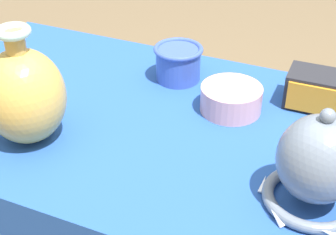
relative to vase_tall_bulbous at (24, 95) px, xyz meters
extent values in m
cylinder|color=brown|center=(-0.33, 0.46, -0.52)|extent=(0.04, 0.04, 0.75)
cube|color=brown|center=(0.27, 0.17, -0.13)|extent=(1.30, 0.67, 0.03)
cube|color=#234C9E|center=(0.27, 0.17, -0.11)|extent=(1.32, 0.69, 0.01)
ellipsoid|color=gold|center=(0.00, 0.00, 0.00)|extent=(0.17, 0.17, 0.21)
cylinder|color=gold|center=(0.00, 0.00, 0.12)|extent=(0.04, 0.04, 0.05)
torus|color=#A8CCB7|center=(0.00, 0.00, 0.14)|extent=(0.07, 0.07, 0.02)
torus|color=slate|center=(0.59, 0.04, -0.10)|extent=(0.18, 0.18, 0.02)
ellipsoid|color=slate|center=(0.59, 0.04, -0.01)|extent=(0.15, 0.15, 0.16)
sphere|color=slate|center=(0.59, 0.04, 0.08)|extent=(0.03, 0.03, 0.03)
cone|color=white|center=(0.55, 0.12, -0.10)|extent=(0.04, 0.03, 0.03)
cone|color=white|center=(0.50, 0.04, -0.10)|extent=(0.01, 0.04, 0.03)
cone|color=white|center=(0.55, -0.04, -0.10)|extent=(0.04, 0.03, 0.03)
cone|color=white|center=(0.64, -0.04, -0.10)|extent=(0.04, 0.03, 0.03)
cube|color=#232328|center=(0.54, 0.38, -0.06)|extent=(0.15, 0.10, 0.08)
cube|color=orange|center=(0.54, 0.33, -0.06)|extent=(0.13, 0.01, 0.07)
cylinder|color=#3851A8|center=(0.19, 0.37, -0.06)|extent=(0.11, 0.11, 0.08)
torus|color=#3851A8|center=(0.19, 0.37, -0.02)|extent=(0.12, 0.12, 0.01)
cylinder|color=#D19399|center=(0.36, 0.28, -0.08)|extent=(0.14, 0.14, 0.06)
camera|label=1|loc=(0.63, -0.71, 0.54)|focal=55.00mm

